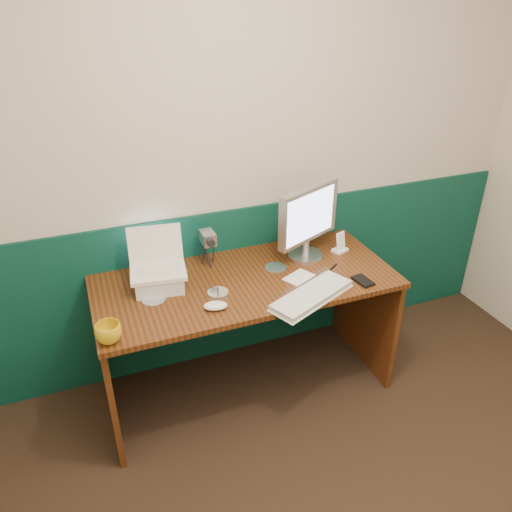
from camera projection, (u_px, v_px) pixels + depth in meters
name	position (u px, v px, depth m)	size (l,w,h in m)	color
back_wall	(251.00, 165.00, 2.77)	(3.50, 0.04, 2.50)	beige
wainscot	(252.00, 280.00, 3.13)	(3.48, 0.02, 1.00)	#08352C
desk	(247.00, 335.00, 2.84)	(1.60, 0.70, 0.75)	#361E09
laptop_riser	(159.00, 281.00, 2.57)	(0.24, 0.20, 0.08)	silver
laptop	(156.00, 254.00, 2.49)	(0.28, 0.21, 0.23)	white
monitor	(307.00, 222.00, 2.77)	(0.44, 0.13, 0.44)	silver
keyboard	(312.00, 296.00, 2.50)	(0.47, 0.16, 0.03)	silver
mouse_right	(322.00, 281.00, 2.61)	(0.10, 0.06, 0.03)	white
mouse_left	(215.00, 306.00, 2.41)	(0.12, 0.07, 0.04)	white
mug	(109.00, 333.00, 2.18)	(0.12, 0.12, 0.09)	gold
camcorder	(208.00, 250.00, 2.76)	(0.08, 0.12, 0.18)	#AEADB2
cd_spindle	(218.00, 294.00, 2.52)	(0.11, 0.11, 0.02)	silver
cd_loose_a	(154.00, 299.00, 2.49)	(0.12, 0.12, 0.00)	silver
cd_loose_b	(276.00, 267.00, 2.77)	(0.12, 0.12, 0.00)	silver
pen	(331.00, 270.00, 2.74)	(0.01, 0.01, 0.15)	black
papers	(299.00, 277.00, 2.67)	(0.16, 0.11, 0.00)	white
dock	(340.00, 250.00, 2.93)	(0.09, 0.07, 0.02)	white
music_player	(341.00, 241.00, 2.90)	(0.06, 0.01, 0.10)	white
pda	(363.00, 281.00, 2.63)	(0.07, 0.12, 0.01)	black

